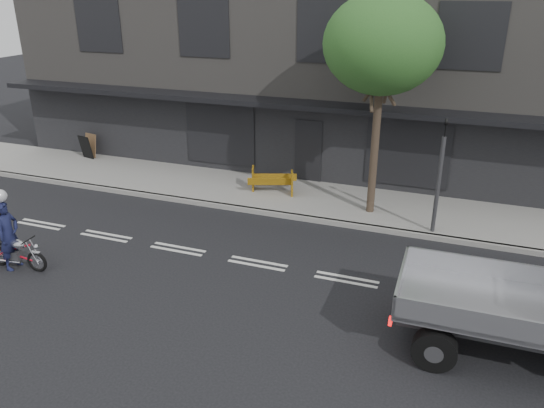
{
  "coord_description": "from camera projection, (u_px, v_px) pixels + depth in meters",
  "views": [
    {
      "loc": [
        4.62,
        -11.48,
        6.87
      ],
      "look_at": [
        0.22,
        0.5,
        1.55
      ],
      "focal_mm": 35.0,
      "sensor_mm": 36.0,
      "label": 1
    }
  ],
  "objects": [
    {
      "name": "street_tree",
      "position": [
        383.0,
        45.0,
        14.97
      ],
      "size": [
        3.4,
        3.4,
        6.74
      ],
      "color": "#382B21",
      "rests_on": "ground"
    },
    {
      "name": "sidewalk",
      "position": [
        308.0,
        199.0,
        18.11
      ],
      "size": [
        32.0,
        3.2,
        0.15
      ],
      "primitive_type": "cube",
      "color": "gray",
      "rests_on": "ground"
    },
    {
      "name": "sandwich_board",
      "position": [
        86.0,
        147.0,
        21.82
      ],
      "size": [
        0.69,
        0.54,
        0.98
      ],
      "primitive_type": null,
      "rotation": [
        0.0,
        0.0,
        -0.22
      ],
      "color": "black",
      "rests_on": "sidewalk"
    },
    {
      "name": "rider",
      "position": [
        8.0,
        235.0,
        13.54
      ],
      "size": [
        0.49,
        0.71,
        1.86
      ],
      "primitive_type": "imported",
      "rotation": [
        0.0,
        0.0,
        1.64
      ],
      "color": "#161A3D",
      "rests_on": "ground"
    },
    {
      "name": "motorcycle",
      "position": [
        16.0,
        252.0,
        13.67
      ],
      "size": [
        1.76,
        0.51,
        0.9
      ],
      "rotation": [
        0.0,
        0.0,
        0.07
      ],
      "color": "black",
      "rests_on": "ground"
    },
    {
      "name": "ground",
      "position": [
        258.0,
        264.0,
        14.06
      ],
      "size": [
        80.0,
        80.0,
        0.0
      ],
      "primitive_type": "plane",
      "color": "black",
      "rests_on": "ground"
    },
    {
      "name": "kerb",
      "position": [
        294.0,
        217.0,
        16.72
      ],
      "size": [
        32.0,
        0.2,
        0.15
      ],
      "primitive_type": "cube",
      "color": "gray",
      "rests_on": "ground"
    },
    {
      "name": "construction_barrier",
      "position": [
        270.0,
        182.0,
        18.14
      ],
      "size": [
        1.66,
        1.1,
        0.86
      ],
      "primitive_type": null,
      "rotation": [
        0.0,
        0.0,
        0.35
      ],
      "color": "#FFAA0D",
      "rests_on": "sidewalk"
    },
    {
      "name": "traffic_light_pole",
      "position": [
        438.0,
        183.0,
        14.99
      ],
      "size": [
        0.12,
        0.12,
        3.5
      ],
      "color": "#2D2D30",
      "rests_on": "ground"
    },
    {
      "name": "building_main",
      "position": [
        355.0,
        57.0,
        22.32
      ],
      "size": [
        26.0,
        10.0,
        8.0
      ],
      "primitive_type": "cube",
      "color": "slate",
      "rests_on": "ground"
    }
  ]
}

